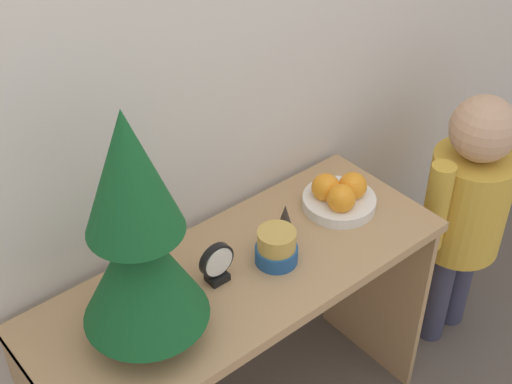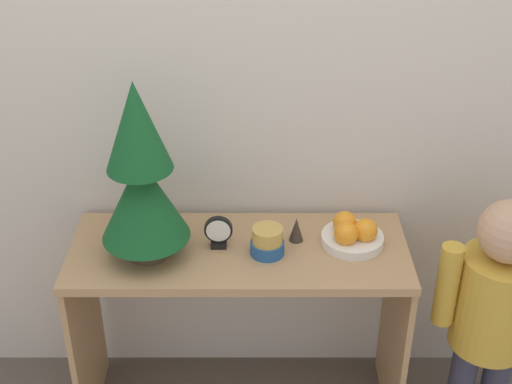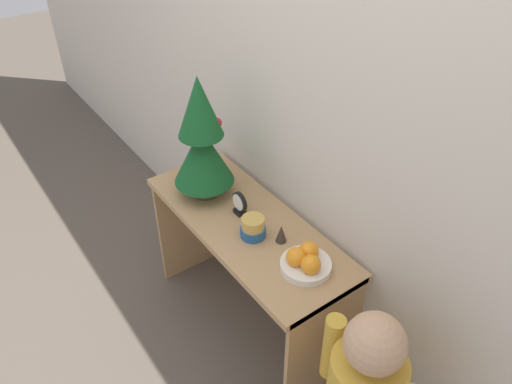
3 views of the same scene
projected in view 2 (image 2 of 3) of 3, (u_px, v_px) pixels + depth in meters
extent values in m
cube|color=beige|center=(238.00, 60.00, 2.26)|extent=(7.00, 0.05, 2.50)
cube|color=tan|center=(239.00, 252.00, 2.33)|extent=(1.11, 0.43, 0.03)
cube|color=tan|center=(85.00, 330.00, 2.50)|extent=(0.02, 0.40, 0.70)
cube|color=tan|center=(394.00, 330.00, 2.50)|extent=(0.02, 0.40, 0.70)
cylinder|color=#4C3828|center=(147.00, 248.00, 2.28)|extent=(0.13, 0.13, 0.05)
cylinder|color=brown|center=(146.00, 236.00, 2.25)|extent=(0.02, 0.02, 0.04)
cone|color=#145123|center=(143.00, 198.00, 2.18)|extent=(0.28, 0.28, 0.28)
cone|color=#145123|center=(136.00, 126.00, 2.06)|extent=(0.20, 0.20, 0.28)
sphere|color=#2D4CA8|center=(132.00, 169.00, 2.20)|extent=(0.04, 0.04, 0.04)
sphere|color=silver|center=(146.00, 197.00, 2.26)|extent=(0.04, 0.04, 0.04)
sphere|color=red|center=(147.00, 144.00, 2.17)|extent=(0.05, 0.05, 0.05)
cylinder|color=silver|center=(352.00, 239.00, 2.33)|extent=(0.20, 0.20, 0.03)
sphere|color=orange|center=(365.00, 230.00, 2.30)|extent=(0.08, 0.08, 0.08)
sphere|color=orange|center=(345.00, 223.00, 2.34)|extent=(0.08, 0.08, 0.08)
sphere|color=orange|center=(346.00, 234.00, 2.29)|extent=(0.08, 0.08, 0.08)
cylinder|color=#235189|center=(267.00, 247.00, 2.28)|extent=(0.11, 0.11, 0.04)
cylinder|color=gold|center=(267.00, 235.00, 2.26)|extent=(0.10, 0.10, 0.05)
cube|color=black|center=(219.00, 244.00, 2.32)|extent=(0.05, 0.04, 0.02)
cylinder|color=black|center=(218.00, 229.00, 2.29)|extent=(0.09, 0.02, 0.09)
cylinder|color=white|center=(218.00, 231.00, 2.29)|extent=(0.08, 0.00, 0.08)
cone|color=#382D23|center=(296.00, 229.00, 2.34)|extent=(0.05, 0.05, 0.08)
cylinder|color=#38384C|center=(461.00, 383.00, 2.50)|extent=(0.09, 0.09, 0.38)
cylinder|color=#38384C|center=(494.00, 383.00, 2.50)|extent=(0.09, 0.09, 0.38)
cylinder|color=gold|center=(495.00, 302.00, 2.31)|extent=(0.26, 0.26, 0.35)
sphere|color=tan|center=(510.00, 231.00, 2.17)|extent=(0.20, 0.20, 0.20)
cylinder|color=gold|center=(447.00, 285.00, 2.28)|extent=(0.07, 0.07, 0.30)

